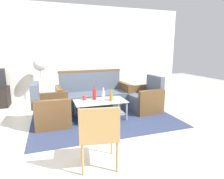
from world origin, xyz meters
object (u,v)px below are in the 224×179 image
object	(u,v)px
armchair_left	(51,111)
bottle_clear	(103,96)
couch	(93,97)
wicker_chair	(99,132)
coffee_table	(100,107)
bottle_red	(94,94)
armchair_right	(145,99)
bottle_orange	(111,97)
bottle_green	(111,96)
pedestal_fan	(40,67)
cup	(84,98)

from	to	relation	value
armchair_left	bottle_clear	size ratio (longest dim) A/B	2.96
couch	wicker_chair	size ratio (longest dim) A/B	2.18
bottle_clear	coffee_table	bearing A→B (deg)	166.59
armchair_left	bottle_red	xyz separation A→B (m)	(0.93, 0.16, 0.24)
armchair_right	bottle_orange	bearing A→B (deg)	102.95
bottle_green	bottle_orange	bearing A→B (deg)	-115.91
armchair_left	bottle_orange	bearing A→B (deg)	85.51
armchair_right	wicker_chair	bearing A→B (deg)	134.40
bottle_orange	bottle_red	world-z (taller)	bottle_red
armchair_left	armchair_right	xyz separation A→B (m)	(2.21, 0.18, 0.00)
coffee_table	wicker_chair	distance (m)	1.77
bottle_clear	bottle_red	bearing A→B (deg)	128.68
coffee_table	bottle_orange	bearing A→B (deg)	-28.30
pedestal_fan	wicker_chair	xyz separation A→B (m)	(0.76, -3.48, -0.52)
armchair_left	cup	world-z (taller)	armchair_left
couch	pedestal_fan	size ratio (longest dim) A/B	1.44
cup	coffee_table	bearing A→B (deg)	-27.10
pedestal_fan	coffee_table	bearing A→B (deg)	-55.41
coffee_table	bottle_red	xyz separation A→B (m)	(-0.09, 0.17, 0.25)
couch	wicker_chair	xyz separation A→B (m)	(-0.49, -2.44, 0.18)
armchair_right	wicker_chair	distance (m)	2.52
bottle_orange	pedestal_fan	xyz separation A→B (m)	(-1.43, 1.89, 0.50)
bottle_orange	bottle_clear	size ratio (longest dim) A/B	0.90
armchair_right	armchair_left	bearing A→B (deg)	90.55
armchair_left	bottle_orange	distance (m)	1.25
bottle_green	couch	bearing A→B (deg)	106.14
armchair_left	coffee_table	bearing A→B (deg)	90.57
armchair_right	bottle_green	world-z (taller)	armchair_right
armchair_left	bottle_green	size ratio (longest dim) A/B	3.67
bottle_green	cup	size ratio (longest dim) A/B	2.31
armchair_left	wicker_chair	world-z (taller)	armchair_left
bottle_orange	armchair_left	bearing A→B (deg)	174.36
coffee_table	bottle_clear	bearing A→B (deg)	-13.41
bottle_green	bottle_clear	xyz separation A→B (m)	(-0.18, 0.01, 0.02)
armchair_left	cup	distance (m)	0.74
bottle_orange	armchair_right	bearing A→B (deg)	17.17
coffee_table	bottle_green	world-z (taller)	bottle_green
pedestal_fan	wicker_chair	bearing A→B (deg)	-77.71
couch	coffee_table	size ratio (longest dim) A/B	1.66
bottle_orange	bottle_clear	xyz separation A→B (m)	(-0.14, 0.09, 0.01)
bottle_orange	wicker_chair	bearing A→B (deg)	-113.15
bottle_red	pedestal_fan	xyz separation A→B (m)	(-1.14, 1.61, 0.49)
coffee_table	bottle_clear	distance (m)	0.26
bottle_orange	pedestal_fan	bearing A→B (deg)	127.15
bottle_orange	bottle_clear	bearing A→B (deg)	145.61
bottle_green	bottle_clear	world-z (taller)	bottle_clear
bottle_red	bottle_clear	world-z (taller)	bottle_red
bottle_green	wicker_chair	xyz separation A→B (m)	(-0.72, -1.67, -0.00)
armchair_left	wicker_chair	bearing A→B (deg)	18.86
armchair_right	bottle_orange	xyz separation A→B (m)	(-0.99, -0.30, 0.22)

